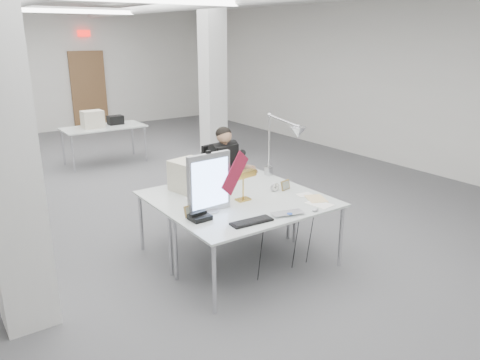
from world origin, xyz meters
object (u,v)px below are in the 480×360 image
object	(u,v)px
office_chair	(223,181)
seated_person	(224,158)
monitor	(209,183)
desk_phone	(200,217)
desk_main	(261,210)
architect_lamp	(281,149)
beige_monitor	(189,175)
bankers_lamp	(243,186)
laptop	(290,215)

from	to	relation	value
office_chair	seated_person	bearing A→B (deg)	-100.05
monitor	desk_phone	xyz separation A→B (m)	(-0.20, -0.14, -0.29)
desk_main	architect_lamp	world-z (taller)	architect_lamp
seated_person	architect_lamp	size ratio (longest dim) A/B	1.14
monitor	desk_phone	size ratio (longest dim) A/B	3.13
office_chair	beige_monitor	distance (m)	1.09
bankers_lamp	monitor	bearing A→B (deg)	-179.34
desk_main	architect_lamp	distance (m)	1.17
seated_person	desk_main	bearing A→B (deg)	-119.16
desk_phone	seated_person	bearing A→B (deg)	47.91
monitor	bankers_lamp	bearing A→B (deg)	6.25
bankers_lamp	desk_phone	xyz separation A→B (m)	(-0.69, -0.22, -0.14)
office_chair	seated_person	world-z (taller)	seated_person
monitor	laptop	size ratio (longest dim) A/B	1.85
desk_main	laptop	size ratio (longest dim) A/B	5.28
office_chair	bankers_lamp	bearing A→B (deg)	-123.03
beige_monitor	architect_lamp	size ratio (longest dim) A/B	0.47
monitor	architect_lamp	distance (m)	1.40
architect_lamp	office_chair	bearing A→B (deg)	133.24
desk_phone	monitor	bearing A→B (deg)	33.72
laptop	desk_main	bearing A→B (deg)	123.50
desk_main	desk_phone	xyz separation A→B (m)	(-0.69, 0.12, 0.04)
architect_lamp	desk_main	bearing A→B (deg)	-116.37
bankers_lamp	beige_monitor	size ratio (longest dim) A/B	0.87
office_chair	monitor	world-z (taller)	monitor
desk_phone	architect_lamp	world-z (taller)	architect_lamp
desk_main	monitor	size ratio (longest dim) A/B	2.86
seated_person	architect_lamp	xyz separation A→B (m)	(0.31, -0.85, 0.27)
monitor	bankers_lamp	world-z (taller)	monitor
laptop	architect_lamp	bearing A→B (deg)	69.33
beige_monitor	desk_phone	bearing A→B (deg)	-124.61
office_chair	architect_lamp	bearing A→B (deg)	-80.96
office_chair	laptop	distance (m)	1.98
bankers_lamp	office_chair	bearing A→B (deg)	58.57
laptop	desk_phone	distance (m)	0.92
laptop	desk_phone	xyz separation A→B (m)	(-0.80, 0.45, 0.01)
office_chair	bankers_lamp	distance (m)	1.41
seated_person	laptop	bearing A→B (deg)	-112.70
office_chair	beige_monitor	world-z (taller)	beige_monitor
beige_monitor	architect_lamp	xyz separation A→B (m)	(1.15, -0.32, 0.23)
office_chair	bankers_lamp	xyz separation A→B (m)	(-0.53, -1.25, 0.37)
office_chair	seated_person	xyz separation A→B (m)	(0.00, -0.05, 0.34)
seated_person	desk_phone	xyz separation A→B (m)	(-1.22, -1.42, -0.12)
beige_monitor	monitor	bearing A→B (deg)	-114.92
bankers_lamp	desk_phone	distance (m)	0.74
office_chair	architect_lamp	size ratio (longest dim) A/B	1.36
laptop	architect_lamp	size ratio (longest dim) A/B	0.42
laptop	bankers_lamp	xyz separation A→B (m)	(-0.11, 0.67, 0.15)
laptop	bankers_lamp	world-z (taller)	bankers_lamp
office_chair	architect_lamp	world-z (taller)	architect_lamp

